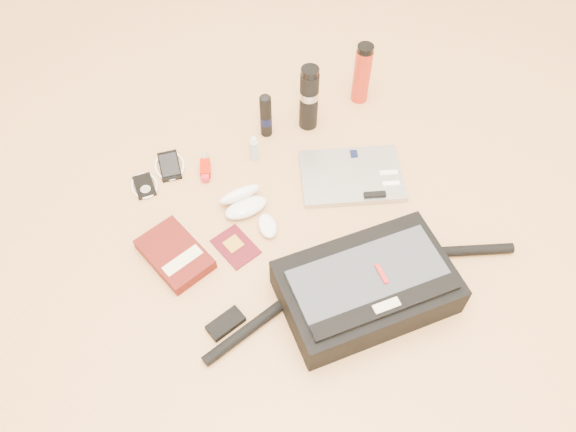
{
  "coord_description": "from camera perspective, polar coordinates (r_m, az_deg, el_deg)",
  "views": [
    {
      "loc": [
        -0.49,
        -0.79,
        1.44
      ],
      "look_at": [
        -0.04,
        0.08,
        0.06
      ],
      "focal_mm": 35.0,
      "sensor_mm": 36.0,
      "label": 1
    }
  ],
  "objects": [
    {
      "name": "mouse",
      "position": [
        1.73,
        -2.09,
        -1.0
      ],
      "size": [
        0.08,
        0.1,
        0.03
      ],
      "rotation": [
        0.0,
        0.0,
        -0.23
      ],
      "color": "white",
      "rests_on": "ground"
    },
    {
      "name": "phone",
      "position": [
        1.93,
        -11.94,
        5.03
      ],
      "size": [
        0.12,
        0.14,
        0.01
      ],
      "rotation": [
        0.0,
        0.0,
        -0.21
      ],
      "color": "black",
      "rests_on": "ground"
    },
    {
      "name": "spray_bottle",
      "position": [
        1.89,
        -3.45,
        6.78
      ],
      "size": [
        0.03,
        0.03,
        0.1
      ],
      "rotation": [
        0.0,
        0.0,
        0.3
      ],
      "color": "#93B7C6",
      "rests_on": "ground"
    },
    {
      "name": "laptop",
      "position": [
        1.86,
        6.51,
        4.06
      ],
      "size": [
        0.39,
        0.34,
        0.03
      ],
      "rotation": [
        0.0,
        0.0,
        -0.4
      ],
      "color": "#A6A6A8",
      "rests_on": "ground"
    },
    {
      "name": "thermos_black",
      "position": [
        1.94,
        2.15,
        11.9
      ],
      "size": [
        0.09,
        0.09,
        0.25
      ],
      "rotation": [
        0.0,
        0.0,
        -0.42
      ],
      "color": "black",
      "rests_on": "ground"
    },
    {
      "name": "book",
      "position": [
        1.7,
        -11.37,
        -3.8
      ],
      "size": [
        0.19,
        0.25,
        0.04
      ],
      "rotation": [
        0.0,
        0.0,
        0.24
      ],
      "color": "#4B0E0A",
      "rests_on": "ground"
    },
    {
      "name": "aerosol_can",
      "position": [
        1.94,
        -2.27,
        10.18
      ],
      "size": [
        0.05,
        0.05,
        0.17
      ],
      "rotation": [
        0.0,
        0.0,
        0.23
      ],
      "color": "black",
      "rests_on": "ground"
    },
    {
      "name": "inhaler",
      "position": [
        1.89,
        -8.4,
        4.91
      ],
      "size": [
        0.07,
        0.11,
        0.03
      ],
      "rotation": [
        0.0,
        0.0,
        -0.39
      ],
      "color": "#B91100",
      "rests_on": "ground"
    },
    {
      "name": "thermos_red",
      "position": [
        2.06,
        7.54,
        14.14
      ],
      "size": [
        0.08,
        0.08,
        0.23
      ],
      "rotation": [
        0.0,
        0.0,
        0.3
      ],
      "color": "#A82717",
      "rests_on": "ground"
    },
    {
      "name": "ground",
      "position": [
        1.71,
        2.33,
        -2.69
      ],
      "size": [
        4.0,
        4.0,
        0.0
      ],
      "primitive_type": "plane",
      "color": "tan",
      "rests_on": "ground"
    },
    {
      "name": "passport",
      "position": [
        1.71,
        -5.35,
        -3.11
      ],
      "size": [
        0.12,
        0.15,
        0.01
      ],
      "rotation": [
        0.0,
        0.0,
        0.21
      ],
      "color": "#470A11",
      "rests_on": "ground"
    },
    {
      "name": "messenger_bag",
      "position": [
        1.58,
        7.92,
        -7.19
      ],
      "size": [
        0.97,
        0.34,
        0.13
      ],
      "rotation": [
        0.0,
        0.0,
        -0.11
      ],
      "color": "black",
      "rests_on": "ground"
    },
    {
      "name": "ipod",
      "position": [
        1.89,
        -14.38,
        2.98
      ],
      "size": [
        0.09,
        0.1,
        0.01
      ],
      "rotation": [
        0.0,
        0.0,
        -0.11
      ],
      "color": "black",
      "rests_on": "ground"
    },
    {
      "name": "sunglasses_case",
      "position": [
        1.77,
        -4.61,
        1.52
      ],
      "size": [
        0.14,
        0.12,
        0.08
      ],
      "rotation": [
        0.0,
        0.0,
        0.0
      ],
      "color": "white",
      "rests_on": "ground"
    }
  ]
}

